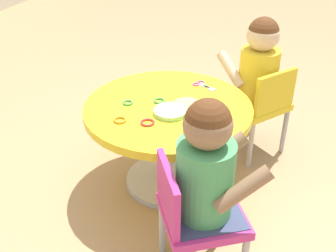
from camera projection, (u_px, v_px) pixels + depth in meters
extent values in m
plane|color=tan|center=(168.00, 181.00, 2.22)|extent=(10.00, 10.00, 0.00)
cylinder|color=silver|center=(168.00, 179.00, 2.21)|extent=(0.44, 0.44, 0.03)
cylinder|color=silver|center=(168.00, 149.00, 2.11)|extent=(0.12, 0.12, 0.42)
cylinder|color=yellow|center=(168.00, 109.00, 1.99)|extent=(0.81, 0.81, 0.04)
cylinder|color=#B7B7BC|center=(221.00, 217.00, 1.80)|extent=(0.03, 0.03, 0.28)
cylinder|color=#B7B7BC|center=(162.00, 226.00, 1.75)|extent=(0.03, 0.03, 0.28)
cube|color=#CC338C|center=(203.00, 215.00, 1.58)|extent=(0.41, 0.41, 0.04)
cube|color=#CC338C|center=(168.00, 194.00, 1.49)|extent=(0.24, 0.17, 0.22)
cube|color=#3F4772|center=(203.00, 214.00, 1.58)|extent=(0.37, 0.38, 0.04)
cylinder|color=#4CA566|center=(205.00, 179.00, 1.49)|extent=(0.21, 0.21, 0.30)
sphere|color=#997051|center=(208.00, 125.00, 1.37)|extent=(0.17, 0.17, 0.17)
sphere|color=#593319|center=(208.00, 122.00, 1.37)|extent=(0.16, 0.16, 0.16)
cylinder|color=#997051|center=(243.00, 189.00, 1.41)|extent=(0.16, 0.21, 0.17)
cylinder|color=#997051|center=(221.00, 153.00, 1.59)|extent=(0.16, 0.21, 0.17)
cylinder|color=#B7B7BC|center=(253.00, 112.00, 2.57)|extent=(0.03, 0.03, 0.28)
cylinder|color=#B7B7BC|center=(220.00, 124.00, 2.45)|extent=(0.03, 0.03, 0.28)
cylinder|color=#B7B7BC|center=(284.00, 131.00, 2.39)|extent=(0.03, 0.03, 0.28)
cylinder|color=#B7B7BC|center=(251.00, 145.00, 2.27)|extent=(0.03, 0.03, 0.28)
cube|color=yellow|center=(255.00, 104.00, 2.34)|extent=(0.42, 0.42, 0.04)
cube|color=yellow|center=(275.00, 92.00, 2.18)|extent=(0.23, 0.18, 0.22)
cube|color=#3F4772|center=(255.00, 103.00, 2.34)|extent=(0.38, 0.38, 0.04)
cylinder|color=yellow|center=(258.00, 76.00, 2.25)|extent=(0.21, 0.21, 0.30)
sphere|color=beige|center=(263.00, 35.00, 2.13)|extent=(0.17, 0.17, 0.17)
sphere|color=#593319|center=(263.00, 33.00, 2.12)|extent=(0.16, 0.16, 0.16)
cylinder|color=beige|center=(261.00, 61.00, 2.36)|extent=(0.17, 0.20, 0.17)
cylinder|color=beige|center=(231.00, 70.00, 2.26)|extent=(0.17, 0.20, 0.17)
cylinder|color=green|center=(205.00, 119.00, 1.82)|extent=(0.15, 0.08, 0.05)
cylinder|color=yellow|center=(206.00, 109.00, 1.90)|extent=(0.05, 0.03, 0.02)
cylinder|color=yellow|center=(204.00, 130.00, 1.74)|extent=(0.05, 0.03, 0.02)
cube|color=silver|center=(207.00, 87.00, 2.14)|extent=(0.05, 0.11, 0.01)
cube|color=silver|center=(207.00, 87.00, 2.14)|extent=(0.08, 0.09, 0.01)
torus|color=#D83F99|center=(196.00, 84.00, 2.17)|extent=(0.05, 0.05, 0.01)
torus|color=#D83F99|center=(201.00, 82.00, 2.19)|extent=(0.05, 0.05, 0.01)
cylinder|color=#F2CC72|center=(187.00, 105.00, 1.96)|extent=(0.14, 0.14, 0.02)
cylinder|color=#B2E58C|center=(170.00, 112.00, 1.91)|extent=(0.16, 0.16, 0.02)
torus|color=#4CB259|center=(128.00, 103.00, 1.99)|extent=(0.05, 0.05, 0.01)
torus|color=orange|center=(120.00, 120.00, 1.85)|extent=(0.06, 0.06, 0.01)
torus|color=#4CB259|center=(159.00, 101.00, 2.01)|extent=(0.06, 0.06, 0.01)
torus|color=red|center=(148.00, 122.00, 1.83)|extent=(0.06, 0.06, 0.01)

